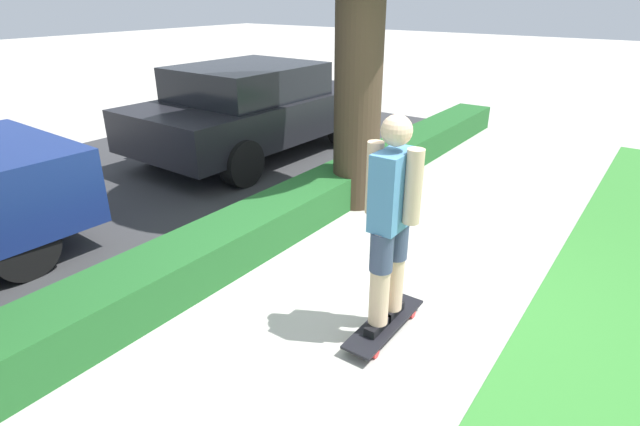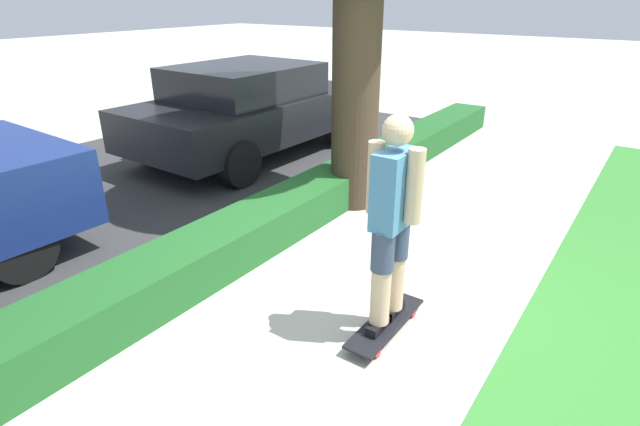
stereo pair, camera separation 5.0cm
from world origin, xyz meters
name	(u,v)px [view 1 (the left image)]	position (x,y,z in m)	size (l,w,h in m)	color
ground_plane	(387,302)	(0.00, 0.00, 0.00)	(60.00, 60.00, 0.00)	#BCB7AD
street_asphalt	(103,195)	(0.00, 4.20, 0.00)	(12.89, 5.00, 0.01)	#38383A
hedge_row	(248,232)	(0.00, 1.60, 0.20)	(12.89, 0.60, 0.41)	#236028
skateboard	(384,324)	(-0.38, -0.18, 0.08)	(0.88, 0.24, 0.09)	black
skater_person	(391,221)	(-0.38, -0.18, 0.95)	(0.49, 0.41, 1.61)	black
parked_car_middle	(253,108)	(2.53, 3.84, 0.75)	(4.04, 2.03, 1.42)	black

